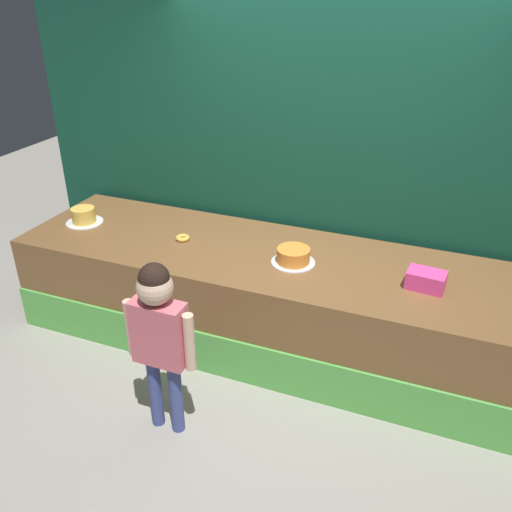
# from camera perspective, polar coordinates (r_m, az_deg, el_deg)

# --- Properties ---
(ground_plane) EXTENTS (12.00, 12.00, 0.00)m
(ground_plane) POSITION_cam_1_polar(r_m,az_deg,el_deg) (3.99, 1.32, -13.75)
(ground_plane) COLOR gray
(stage_platform) EXTENTS (4.37, 1.12, 0.78)m
(stage_platform) POSITION_cam_1_polar(r_m,az_deg,el_deg) (4.17, 4.03, -5.11)
(stage_platform) COLOR brown
(stage_platform) RESTS_ON ground_plane
(curtain_backdrop) EXTENTS (5.16, 0.08, 3.06)m
(curtain_backdrop) POSITION_cam_1_polar(r_m,az_deg,el_deg) (4.28, 7.35, 12.47)
(curtain_backdrop) COLOR #144C38
(curtain_backdrop) RESTS_ON ground_plane
(child_figure) EXTENTS (0.47, 0.21, 1.21)m
(child_figure) POSITION_cam_1_polar(r_m,az_deg,el_deg) (3.27, -10.24, -7.47)
(child_figure) COLOR #3F4C8C
(child_figure) RESTS_ON ground_plane
(pink_box) EXTENTS (0.26, 0.19, 0.12)m
(pink_box) POSITION_cam_1_polar(r_m,az_deg,el_deg) (3.75, 17.56, -2.43)
(pink_box) COLOR #F9449C
(pink_box) RESTS_ON stage_platform
(donut) EXTENTS (0.11, 0.11, 0.04)m
(donut) POSITION_cam_1_polar(r_m,az_deg,el_deg) (4.28, -7.77, 1.91)
(donut) COLOR #F2BF4C
(donut) RESTS_ON stage_platform
(cake_left) EXTENTS (0.31, 0.31, 0.13)m
(cake_left) POSITION_cam_1_polar(r_m,az_deg,el_deg) (4.75, -17.78, 4.03)
(cake_left) COLOR white
(cake_left) RESTS_ON stage_platform
(cake_center) EXTENTS (0.32, 0.32, 0.12)m
(cake_center) POSITION_cam_1_polar(r_m,az_deg,el_deg) (3.89, 3.97, -0.04)
(cake_center) COLOR silver
(cake_center) RESTS_ON stage_platform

